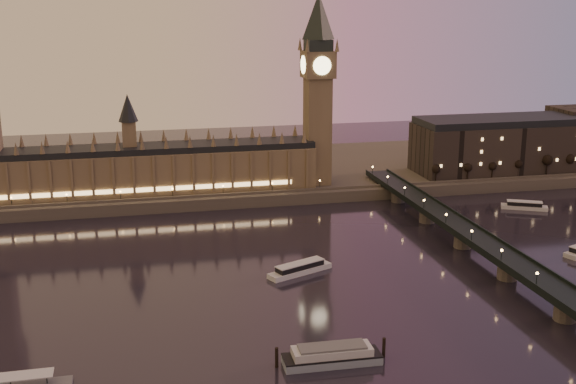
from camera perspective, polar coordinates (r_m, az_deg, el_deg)
ground at (r=277.24m, az=-2.05°, el=-7.03°), size 700.00×700.00×0.00m
far_embankment at (r=436.74m, az=-2.26°, el=1.52°), size 560.00×130.00×6.00m
palace_of_westminster at (r=382.81m, az=-11.43°, el=2.22°), size 180.00×26.62×52.00m
big_ben at (r=389.53m, az=2.38°, el=9.01°), size 17.68×17.68×104.00m
westminster_bridge at (r=304.72m, az=15.17°, el=-4.41°), size 13.20×260.00×15.30m
city_block at (r=461.22m, az=19.18°, el=3.86°), size 155.00×45.00×34.00m
bare_tree_0 at (r=408.96m, az=11.80°, el=1.87°), size 5.22×5.22×10.61m
bare_tree_1 at (r=416.12m, az=13.90°, el=1.97°), size 5.22×5.22×10.61m
bare_tree_2 at (r=423.82m, az=15.92°, el=2.06°), size 5.22×5.22×10.61m
bare_tree_3 at (r=432.03m, az=17.88°, el=2.15°), size 5.22×5.22×10.61m
bare_tree_4 at (r=440.73m, az=19.75°, el=2.23°), size 5.22×5.22×10.61m
bare_tree_5 at (r=449.88m, az=21.56°, el=2.30°), size 5.22×5.22×10.61m
cruise_boat_a at (r=283.90m, az=0.95°, el=-6.07°), size 27.69×16.60×4.42m
cruise_boat_b at (r=389.60m, az=18.17°, el=-1.03°), size 23.09×15.33×4.23m
moored_barge at (r=217.12m, az=3.49°, el=-12.76°), size 33.54×8.98×6.15m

